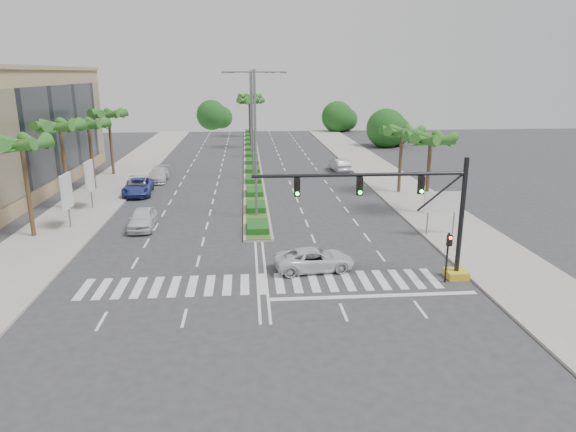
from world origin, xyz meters
The scene contains 27 objects.
ground centered at (0.00, 0.00, 0.00)m, with size 160.00×160.00×0.00m, color #333335.
footpath_right centered at (15.20, 20.00, 0.07)m, with size 6.00×120.00×0.15m, color gray.
footpath_left centered at (-15.20, 20.00, 0.07)m, with size 6.00×120.00×0.15m, color gray.
median centered at (0.00, 45.00, 0.10)m, with size 2.20×75.00×0.20m, color gray.
median_grass centered at (0.00, 45.00, 0.22)m, with size 1.80×75.00×0.04m, color #2E511C.
signal_gantry centered at (9.27, 0.00, 3.46)m, with size 12.60×1.20×7.20m.
pedestrian_signal centered at (10.60, -0.68, 2.04)m, with size 0.28×0.36×3.00m.
direction_sign centered at (13.50, 7.99, 2.45)m, with size 2.70×0.11×3.40m.
billboard_near centered at (-14.50, 12.00, 2.96)m, with size 0.18×2.10×4.35m.
billboard_far centered at (-14.50, 18.00, 2.96)m, with size 0.18×2.10×4.35m.
palm_left_near centered at (-16.50, 10.00, 6.69)m, with size 4.57×4.68×7.55m.
palm_left_mid centered at (-16.50, 18.00, 7.08)m, with size 4.57×4.68×7.95m.
palm_left_far centered at (-16.50, 26.00, 6.50)m, with size 4.57×4.68×7.35m.
palm_left_end centered at (-16.50, 34.00, 6.88)m, with size 4.57×4.68×7.75m.
palm_right_near centered at (14.50, 14.00, 6.20)m, with size 4.57×4.68×7.05m.
palm_right_far centered at (14.50, 22.00, 5.91)m, with size 4.57×4.68×6.75m.
palm_median_a centered at (0.00, 55.00, 7.17)m, with size 4.57×4.68×8.05m.
palm_median_b centered at (0.00, 70.00, 7.17)m, with size 4.57×4.68×8.05m.
streetlight_near centered at (0.00, 14.00, 6.81)m, with size 5.10×0.25×12.00m.
streetlight_mid centered at (0.00, 30.00, 6.81)m, with size 5.10×0.25×12.00m.
streetlight_far centered at (0.00, 46.00, 6.81)m, with size 5.10×0.25×12.00m.
car_parked_a centered at (-8.91, 11.69, 0.80)m, with size 1.88×4.68×1.59m, color silver.
car_parked_b centered at (-11.80, 24.67, 0.80)m, with size 1.69×4.85×1.60m, color silver.
car_parked_c centered at (-11.56, 23.44, 0.80)m, with size 2.65×5.74×1.60m, color navy.
car_parked_d centered at (-10.59, 29.96, 0.74)m, with size 2.08×5.11×1.48m, color silver.
car_crossing centered at (3.28, 1.92, 0.68)m, with size 2.27×4.92×1.37m, color white.
car_right centered at (10.64, 34.28, 0.79)m, with size 1.67×4.80×1.58m, color #ADADB2.
Camera 1 is at (-0.75, -27.43, 11.73)m, focal length 32.00 mm.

